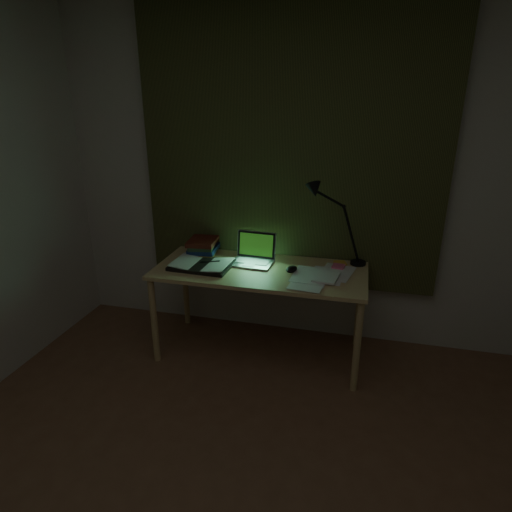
{
  "coord_description": "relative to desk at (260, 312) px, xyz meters",
  "views": [
    {
      "loc": [
        0.52,
        -1.12,
        1.82
      ],
      "look_at": [
        -0.12,
        1.48,
        0.82
      ],
      "focal_mm": 30.0,
      "sensor_mm": 36.0,
      "label": 1
    }
  ],
  "objects": [
    {
      "name": "sticky_pink",
      "position": [
        0.54,
        0.16,
        0.35
      ],
      "size": [
        0.09,
        0.09,
        0.02
      ],
      "primitive_type": "cube",
      "rotation": [
        0.0,
        0.0,
        -0.14
      ],
      "color": "#FF638C",
      "rests_on": "desk"
    },
    {
      "name": "desk_lamp",
      "position": [
        0.67,
        0.26,
        0.64
      ],
      "size": [
        0.43,
        0.35,
        0.6
      ],
      "primitive_type": null,
      "rotation": [
        0.0,
        0.0,
        0.09
      ],
      "color": "black",
      "rests_on": "desk"
    },
    {
      "name": "curtain",
      "position": [
        0.12,
        0.36,
        1.11
      ],
      "size": [
        2.2,
        0.06,
        2.0
      ],
      "primitive_type": "cube",
      "color": "#303319",
      "rests_on": "wall_back"
    },
    {
      "name": "book_stack",
      "position": [
        -0.5,
        0.18,
        0.4
      ],
      "size": [
        0.24,
        0.27,
        0.13
      ],
      "primitive_type": null,
      "rotation": [
        0.0,
        0.0,
        0.15
      ],
      "color": "silver",
      "rests_on": "desk"
    },
    {
      "name": "desk",
      "position": [
        0.0,
        0.0,
        0.0
      ],
      "size": [
        1.49,
        0.65,
        0.68
      ],
      "primitive_type": null,
      "color": "tan",
      "rests_on": "floor"
    },
    {
      "name": "mouse",
      "position": [
        0.22,
        0.01,
        0.36
      ],
      "size": [
        0.1,
        0.12,
        0.04
      ],
      "primitive_type": "ellipsoid",
      "rotation": [
        0.0,
        0.0,
        -0.33
      ],
      "color": "black",
      "rests_on": "desk"
    },
    {
      "name": "open_textbook",
      "position": [
        -0.41,
        -0.06,
        0.36
      ],
      "size": [
        0.44,
        0.32,
        0.04
      ],
      "primitive_type": null,
      "rotation": [
        0.0,
        0.0,
        -0.05
      ],
      "color": "silver",
      "rests_on": "desk"
    },
    {
      "name": "laptop",
      "position": [
        -0.08,
        0.08,
        0.45
      ],
      "size": [
        0.32,
        0.35,
        0.21
      ],
      "primitive_type": null,
      "rotation": [
        0.0,
        0.0,
        -0.07
      ],
      "color": "#BAB9BE",
      "rests_on": "desk"
    },
    {
      "name": "sticky_yellow",
      "position": [
        0.54,
        0.23,
        0.35
      ],
      "size": [
        0.1,
        0.1,
        0.02
      ],
      "primitive_type": "cube",
      "rotation": [
        0.0,
        0.0,
        0.32
      ],
      "color": "gold",
      "rests_on": "desk"
    },
    {
      "name": "wall_back",
      "position": [
        0.12,
        0.4,
        0.91
      ],
      "size": [
        3.5,
        0.0,
        2.5
      ],
      "primitive_type": "cube",
      "color": "beige",
      "rests_on": "ground"
    },
    {
      "name": "loose_papers",
      "position": [
        0.42,
        -0.04,
        0.35
      ],
      "size": [
        0.44,
        0.46,
        0.02
      ],
      "primitive_type": null,
      "rotation": [
        0.0,
        0.0,
        -0.31
      ],
      "color": "silver",
      "rests_on": "desk"
    }
  ]
}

